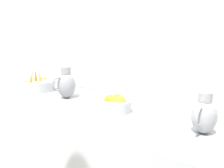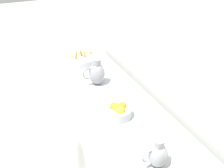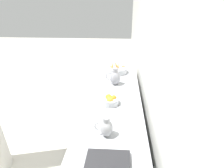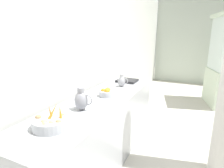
# 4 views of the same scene
# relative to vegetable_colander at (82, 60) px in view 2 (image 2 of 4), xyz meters

# --- Properties ---
(tile_wall_left) EXTENTS (0.10, 9.22, 3.00)m
(tile_wall_left) POSITION_rel_vegetable_colander_xyz_m (-0.44, 1.34, 0.57)
(tile_wall_left) COLOR silver
(tile_wall_left) RESTS_ON ground_plane
(prep_counter) EXTENTS (0.69, 2.60, 0.88)m
(prep_counter) POSITION_rel_vegetable_colander_xyz_m (0.01, 0.84, -0.49)
(prep_counter) COLOR #9EA0A5
(prep_counter) RESTS_ON ground_plane
(vegetable_colander) EXTENTS (0.34, 0.34, 0.22)m
(vegetable_colander) POSITION_rel_vegetable_colander_xyz_m (0.00, 0.00, 0.00)
(vegetable_colander) COLOR #ADAFB5
(vegetable_colander) RESTS_ON prep_counter
(orange_bowl) EXTENTS (0.21, 0.21, 0.11)m
(orange_bowl) POSITION_rel_vegetable_colander_xyz_m (0.05, 1.00, -0.00)
(orange_bowl) COLOR #ADAFB5
(orange_bowl) RESTS_ON prep_counter
(metal_pitcher_tall) EXTENTS (0.21, 0.15, 0.25)m
(metal_pitcher_tall) POSITION_rel_vegetable_colander_xyz_m (0.01, 0.46, 0.06)
(metal_pitcher_tall) COLOR gray
(metal_pitcher_tall) RESTS_ON prep_counter
(metal_pitcher_short) EXTENTS (0.17, 0.12, 0.20)m
(metal_pitcher_short) POSITION_rel_vegetable_colander_xyz_m (0.04, 1.54, 0.04)
(metal_pitcher_short) COLOR #939399
(metal_pitcher_short) RESTS_ON prep_counter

